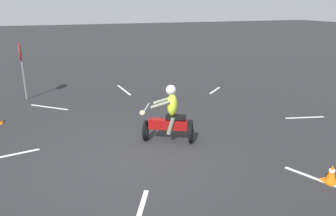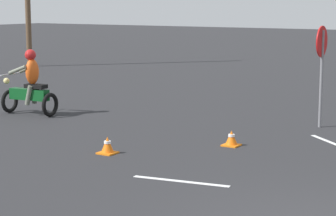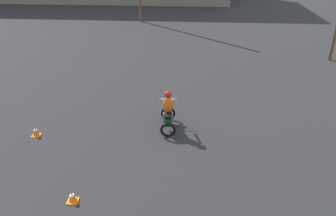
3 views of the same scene
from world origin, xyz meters
name	(u,v)px [view 3 (image 3 of 3)]	position (x,y,z in m)	size (l,w,h in m)	color
motorcycle_rider_background	(168,112)	(4.77, 9.28, 0.73)	(0.74, 1.53, 1.66)	black
traffic_cone_mid_center	(72,197)	(2.33, 5.03, 0.15)	(0.32, 0.32, 0.32)	orange
traffic_cone_mid_left	(36,132)	(-0.23, 8.36, 0.17)	(0.32, 0.32, 0.36)	orange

